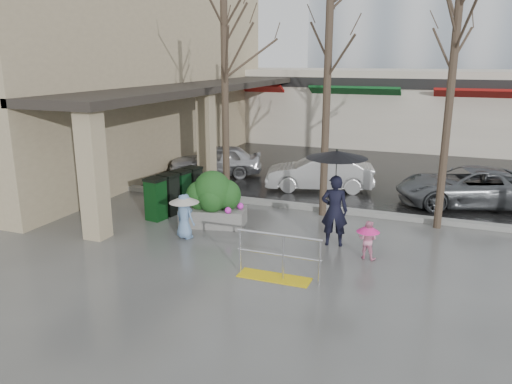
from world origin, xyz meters
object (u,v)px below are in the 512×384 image
Objects in this scene: tree_midwest at (329,35)px; child_pink at (368,237)px; tree_west at (224,42)px; woman at (335,186)px; car_a at (216,160)px; tree_mideast at (455,48)px; news_boxes at (175,192)px; car_c at (469,187)px; child_blue at (184,211)px; car_b at (319,173)px; handrail at (277,262)px; planter at (213,199)px.

child_pink is at bearing -58.74° from tree_midwest.
woman is (4.06, -2.39, -3.54)m from tree_west.
tree_west reaches higher than car_a.
tree_mideast is at bearing 47.23° from car_a.
news_boxes is 0.51× the size of car_c.
child_blue is (-2.92, -3.28, -4.49)m from tree_midwest.
tree_midwest reaches higher than news_boxes.
tree_west is 5.80m from car_b.
news_boxes is 9.37m from car_c.
tree_midwest reaches higher than woman.
car_c is (4.15, 2.65, -4.60)m from tree_midwest.
tree_mideast is at bearing -34.45° from car_c.
tree_midwest is 7.45× the size of child_pink.
child_pink is at bearing -39.39° from car_c.
car_a is (-8.59, 3.57, -4.23)m from tree_mideast.
tree_west is 1.50× the size of car_c.
car_a and car_b have the same top height.
car_a is at bearing 120.43° from tree_west.
car_a is (-0.97, 4.92, -0.00)m from news_boxes.
car_c is at bearing 61.83° from handrail.
tree_west is 3.20m from tree_midwest.
news_boxes is at bearing -81.42° from car_c.
car_b reaches higher than child_pink.
child_pink is at bearing -5.03° from news_boxes.
car_b is at bearing 145.24° from tree_mideast.
car_b is 4.99m from car_c.
child_blue is 6.50m from car_b.
tree_mideast is 1.43× the size of car_c.
car_a is (-6.15, 5.95, -0.91)m from woman.
news_boxes is at bearing -54.72° from car_b.
planter is 0.85× the size of news_boxes.
tree_mideast is 6.58m from car_b.
tree_mideast is at bearing 19.04° from planter.
woman is 2.06× the size of child_blue.
car_b is (-1.70, 5.26, -0.91)m from woman.
child_pink is at bearing -116.84° from tree_mideast.
tree_mideast is (3.30, -0.00, -0.37)m from tree_midwest.
child_blue is 0.27× the size of car_c.
woman is 0.55× the size of car_c.
woman is 1.49m from child_pink.
planter is (-2.84, 2.74, 0.38)m from handrail.
woman is 0.65× the size of car_b.
planter is at bearing -13.57° from news_boxes.
news_boxes is (-1.65, 0.71, -0.13)m from planter.
planter is (-4.48, 0.90, 0.21)m from child_pink.
woman is at bearing 2.71° from car_b.
car_b is (-2.64, 5.84, 0.08)m from child_pink.
woman is at bearing -20.93° from child_pink.
car_c is at bearing -102.01° from child_pink.
tree_west is 2.73× the size of woman.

